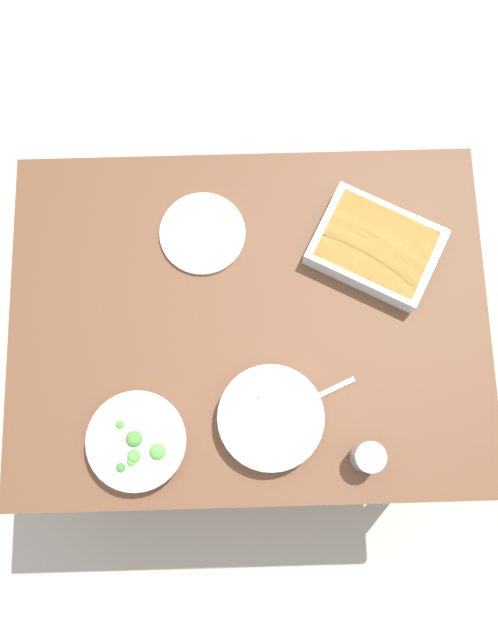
# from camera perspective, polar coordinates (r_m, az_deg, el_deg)

# --- Properties ---
(ground_plane) EXTENTS (6.00, 6.00, 0.00)m
(ground_plane) POSITION_cam_1_polar(r_m,az_deg,el_deg) (2.32, 0.00, -3.86)
(ground_plane) COLOR #B2A899
(dining_table) EXTENTS (1.20, 0.90, 0.74)m
(dining_table) POSITION_cam_1_polar(r_m,az_deg,el_deg) (1.68, 0.00, -0.65)
(dining_table) COLOR brown
(dining_table) RESTS_ON ground_plane
(stew_bowl) EXTENTS (0.25, 0.25, 0.06)m
(stew_bowl) POSITION_cam_1_polar(r_m,az_deg,el_deg) (1.53, 1.94, -8.75)
(stew_bowl) COLOR white
(stew_bowl) RESTS_ON dining_table
(broccoli_bowl) EXTENTS (0.24, 0.24, 0.07)m
(broccoli_bowl) POSITION_cam_1_polar(r_m,az_deg,el_deg) (1.55, -9.98, -10.65)
(broccoli_bowl) COLOR white
(broccoli_bowl) RESTS_ON dining_table
(baking_dish) EXTENTS (0.37, 0.33, 0.06)m
(baking_dish) POSITION_cam_1_polar(r_m,az_deg,el_deg) (1.64, 11.25, 6.44)
(baking_dish) COLOR silver
(baking_dish) RESTS_ON dining_table
(drink_cup) EXTENTS (0.07, 0.07, 0.08)m
(drink_cup) POSITION_cam_1_polar(r_m,az_deg,el_deg) (1.54, 10.56, -11.97)
(drink_cup) COLOR #B2BCC6
(drink_cup) RESTS_ON dining_table
(side_plate) EXTENTS (0.22, 0.22, 0.01)m
(side_plate) POSITION_cam_1_polar(r_m,az_deg,el_deg) (1.65, -4.18, 7.73)
(side_plate) COLOR white
(side_plate) RESTS_ON dining_table
(spoon_by_stew) EXTENTS (0.17, 0.09, 0.01)m
(spoon_by_stew) POSITION_cam_1_polar(r_m,az_deg,el_deg) (1.56, 5.72, -7.00)
(spoon_by_stew) COLOR silver
(spoon_by_stew) RESTS_ON dining_table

